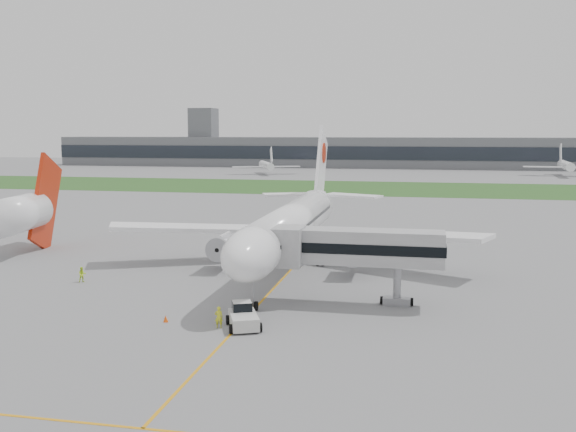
% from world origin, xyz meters
% --- Properties ---
extents(ground, '(600.00, 600.00, 0.00)m').
position_xyz_m(ground, '(0.00, 0.00, 0.00)').
color(ground, gray).
rests_on(ground, ground).
extents(apron_markings, '(70.00, 70.00, 0.04)m').
position_xyz_m(apron_markings, '(0.00, -5.00, 0.00)').
color(apron_markings, orange).
rests_on(apron_markings, ground).
extents(grass_strip, '(600.00, 50.00, 0.02)m').
position_xyz_m(grass_strip, '(0.00, 120.00, 0.01)').
color(grass_strip, '#305B22').
rests_on(grass_strip, ground).
extents(terminal_building, '(320.00, 22.30, 14.00)m').
position_xyz_m(terminal_building, '(0.00, 229.87, 7.00)').
color(terminal_building, slate).
rests_on(terminal_building, ground).
extents(control_tower, '(12.00, 12.00, 56.00)m').
position_xyz_m(control_tower, '(-90.00, 232.00, 0.00)').
color(control_tower, slate).
rests_on(control_tower, ground).
extents(airliner, '(48.13, 53.95, 17.88)m').
position_xyz_m(airliner, '(0.00, 4.87, 5.66)').
color(airliner, white).
rests_on(airliner, ground).
extents(pushback_tug, '(3.91, 4.64, 2.08)m').
position_xyz_m(pushback_tug, '(0.49, -20.24, 0.96)').
color(pushback_tug, silver).
rests_on(pushback_tug, ground).
extents(jet_bridge, '(16.56, 4.72, 7.66)m').
position_xyz_m(jet_bridge, '(9.00, -10.96, 5.67)').
color(jet_bridge, '#B3B3B6').
rests_on(jet_bridge, ground).
extents(safety_cone_left, '(0.45, 0.45, 0.62)m').
position_xyz_m(safety_cone_left, '(-6.71, -20.21, 0.31)').
color(safety_cone_left, '#EB4E0C').
rests_on(safety_cone_left, ground).
extents(safety_cone_right, '(0.43, 0.43, 0.59)m').
position_xyz_m(safety_cone_right, '(0.50, -19.64, 0.29)').
color(safety_cone_right, '#EB4E0C').
rests_on(safety_cone_right, ground).
extents(ground_crew_near, '(0.79, 0.62, 1.92)m').
position_xyz_m(ground_crew_near, '(-1.51, -20.91, 0.96)').
color(ground_crew_near, yellow).
rests_on(ground_crew_near, ground).
extents(ground_crew_far, '(1.08, 1.05, 1.76)m').
position_xyz_m(ground_crew_far, '(-21.83, -7.77, 0.88)').
color(ground_crew_far, '#CFF929').
rests_on(ground_crew_far, ground).
extents(neighbor_aircraft, '(6.57, 18.15, 14.68)m').
position_xyz_m(neighbor_aircraft, '(-38.31, 6.02, 5.82)').
color(neighbor_aircraft, '#B4220A').
rests_on(neighbor_aircraft, ground).
extents(distant_aircraft_left, '(33.52, 31.77, 10.21)m').
position_xyz_m(distant_aircraft_left, '(-44.13, 173.53, 0.00)').
color(distant_aircraft_left, white).
rests_on(distant_aircraft_left, ground).
extents(distant_aircraft_right, '(32.55, 29.28, 11.63)m').
position_xyz_m(distant_aircraft_right, '(69.27, 185.81, 0.00)').
color(distant_aircraft_right, white).
rests_on(distant_aircraft_right, ground).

